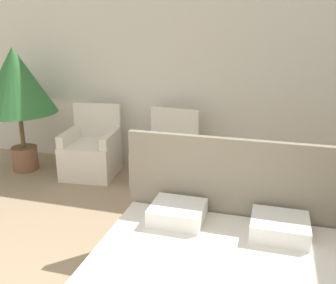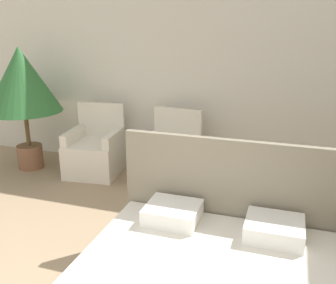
# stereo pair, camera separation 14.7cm
# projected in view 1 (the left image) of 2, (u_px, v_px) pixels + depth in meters

# --- Properties ---
(wall_back) EXTENTS (10.00, 0.06, 2.90)m
(wall_back) POSITION_uv_depth(u_px,v_px,m) (187.00, 69.00, 5.14)
(wall_back) COLOR silver
(wall_back) RESTS_ON ground_plane
(armchair_near_window_left) EXTENTS (0.77, 0.79, 0.96)m
(armchair_near_window_left) POSITION_uv_depth(u_px,v_px,m) (91.00, 154.00, 5.24)
(armchair_near_window_left) COLOR silver
(armchair_near_window_left) RESTS_ON ground_plane
(armchair_near_window_right) EXTENTS (0.78, 0.79, 0.96)m
(armchair_near_window_right) POSITION_uv_depth(u_px,v_px,m) (166.00, 162.00, 4.95)
(armchair_near_window_right) COLOR silver
(armchair_near_window_right) RESTS_ON ground_plane
(potted_palm) EXTENTS (1.06, 1.06, 1.75)m
(potted_palm) POSITION_uv_depth(u_px,v_px,m) (16.00, 84.00, 5.11)
(potted_palm) COLOR brown
(potted_palm) RESTS_ON ground_plane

